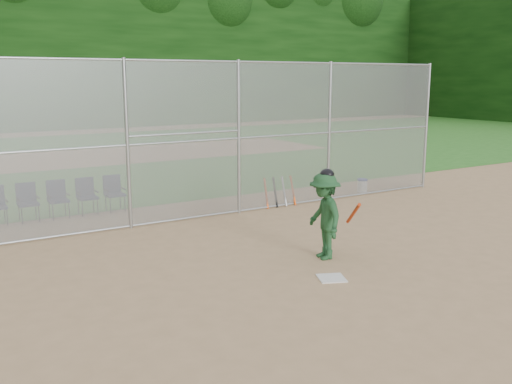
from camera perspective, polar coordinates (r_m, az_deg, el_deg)
ground at (r=10.74m, az=7.05°, el=-8.02°), size 100.00×100.00×0.00m
grass_strip at (r=26.89m, az=-17.54°, el=3.26°), size 100.00×100.00×0.00m
dirt_patch_far at (r=26.89m, az=-17.54°, el=3.26°), size 24.00×24.00×0.00m
backstop_fence at (r=14.45m, az=-5.21°, el=5.44°), size 16.09×0.09×4.00m
treeline at (r=28.67m, az=-19.23°, el=14.65°), size 81.00×60.00×11.00m
home_plate at (r=10.44m, az=7.56°, el=-8.53°), size 0.62×0.62×0.02m
batter_at_plate at (r=11.34m, az=6.85°, el=-2.34°), size 1.01×1.36×1.81m
water_cooler at (r=18.33m, az=10.58°, el=0.67°), size 0.33×0.33×0.41m
spare_bats at (r=15.94m, az=2.38°, el=0.02°), size 0.96×0.33×0.84m
chair_3 at (r=15.32m, az=-21.83°, el=-1.02°), size 0.54×0.52×0.96m
chair_4 at (r=15.45m, az=-19.14°, el=-0.73°), size 0.54×0.52×0.96m
chair_5 at (r=15.62m, az=-16.51°, el=-0.44°), size 0.54×0.52×0.96m
chair_6 at (r=15.82m, az=-13.93°, el=-0.16°), size 0.54×0.52×0.96m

